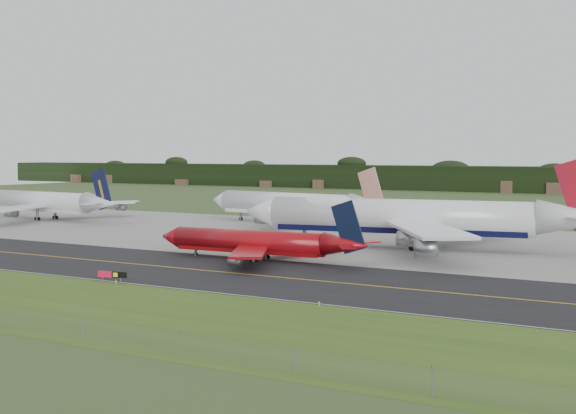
% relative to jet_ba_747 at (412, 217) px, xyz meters
% --- Properties ---
extents(ground, '(600.00, 600.00, 0.00)m').
position_rel_jet_ba_747_xyz_m(ground, '(-17.58, -39.27, -6.07)').
color(ground, '#314C23').
rests_on(ground, ground).
extents(grass_verge, '(400.00, 30.00, 0.01)m').
position_rel_jet_ba_747_xyz_m(grass_verge, '(-17.58, -74.27, -6.07)').
color(grass_verge, '#355117').
rests_on(grass_verge, ground).
extents(taxiway, '(400.00, 32.00, 0.02)m').
position_rel_jet_ba_747_xyz_m(taxiway, '(-17.58, -43.27, -6.06)').
color(taxiway, black).
rests_on(taxiway, ground).
extents(apron, '(400.00, 78.00, 0.01)m').
position_rel_jet_ba_747_xyz_m(apron, '(-17.58, 11.73, -6.07)').
color(apron, gray).
rests_on(apron, ground).
extents(taxiway_centreline, '(400.00, 0.40, 0.00)m').
position_rel_jet_ba_747_xyz_m(taxiway_centreline, '(-17.58, -43.27, -6.04)').
color(taxiway_centreline, gold).
rests_on(taxiway_centreline, taxiway).
extents(taxiway_edge_line, '(400.00, 0.25, 0.00)m').
position_rel_jet_ba_747_xyz_m(taxiway_edge_line, '(-17.58, -58.77, -6.04)').
color(taxiway_edge_line, silver).
rests_on(taxiway_edge_line, taxiway).
extents(horizon_treeline, '(700.00, 25.00, 12.00)m').
position_rel_jet_ba_747_xyz_m(horizon_treeline, '(-17.58, 234.49, -0.60)').
color(horizon_treeline, black).
rests_on(horizon_treeline, ground).
extents(jet_ba_747, '(70.85, 58.06, 17.84)m').
position_rel_jet_ba_747_xyz_m(jet_ba_747, '(0.00, 0.00, 0.00)').
color(jet_ba_747, white).
rests_on(jet_ba_747, ground).
extents(jet_red_737, '(40.08, 32.68, 10.83)m').
position_rel_jet_ba_747_xyz_m(jet_red_737, '(-16.26, -28.78, -3.08)').
color(jet_red_737, maroon).
rests_on(jet_red_737, ground).
extents(jet_navy_gold, '(56.10, 48.65, 14.47)m').
position_rel_jet_ba_747_xyz_m(jet_navy_gold, '(-111.71, 11.73, -1.32)').
color(jet_navy_gold, silver).
rests_on(jet_navy_gold, ground).
extents(jet_star_tail, '(57.04, 47.28, 15.05)m').
position_rel_jet_ba_747_xyz_m(jet_star_tail, '(-45.51, 33.89, -1.06)').
color(jet_star_tail, white).
rests_on(jet_star_tail, ground).
extents(taxiway_sign, '(4.48, 1.17, 1.52)m').
position_rel_jet_ba_747_xyz_m(taxiway_sign, '(-21.87, -59.09, -5.00)').
color(taxiway_sign, slate).
rests_on(taxiway_sign, ground).
extents(edge_marker_center, '(0.16, 0.16, 0.50)m').
position_rel_jet_ba_747_xyz_m(edge_marker_center, '(-20.53, -59.77, -5.82)').
color(edge_marker_center, yellow).
rests_on(edge_marker_center, ground).
extents(edge_marker_right, '(0.16, 0.16, 0.50)m').
position_rel_jet_ba_747_xyz_m(edge_marker_right, '(11.95, -59.77, -5.82)').
color(edge_marker_right, yellow).
rests_on(edge_marker_right, ground).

